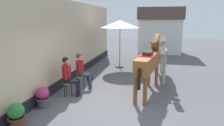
% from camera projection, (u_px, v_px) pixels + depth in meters
% --- Properties ---
extents(ground_plane, '(40.00, 40.00, 0.00)m').
position_uv_depth(ground_plane, '(129.00, 77.00, 9.16)').
color(ground_plane, '#56565B').
extents(pub_facade_wall, '(0.34, 14.00, 3.40)m').
position_uv_depth(pub_facade_wall, '(61.00, 47.00, 7.93)').
color(pub_facade_wall, '#CCB793').
rests_on(pub_facade_wall, ground_plane).
extents(distant_cottage, '(3.40, 2.60, 3.50)m').
position_uv_depth(distant_cottage, '(160.00, 30.00, 15.67)').
color(distant_cottage, silver).
rests_on(distant_cottage, ground_plane).
extents(seated_visitor_near, '(0.61, 0.48, 1.39)m').
position_uv_depth(seated_visitor_near, '(69.00, 74.00, 6.81)').
color(seated_visitor_near, gold).
rests_on(seated_visitor_near, ground_plane).
extents(seated_visitor_far, '(0.61, 0.49, 1.39)m').
position_uv_depth(seated_visitor_far, '(82.00, 69.00, 7.59)').
color(seated_visitor_far, gold).
rests_on(seated_visitor_far, ground_plane).
extents(saddled_horse_near, '(0.82, 2.97, 2.06)m').
position_uv_depth(saddled_horse_near, '(149.00, 62.00, 6.97)').
color(saddled_horse_near, brown).
rests_on(saddled_horse_near, ground_plane).
extents(saddled_horse_far, '(0.52, 3.00, 2.06)m').
position_uv_depth(saddled_horse_far, '(160.00, 53.00, 8.84)').
color(saddled_horse_far, '#B2A899').
rests_on(saddled_horse_far, ground_plane).
extents(flower_planter_near, '(0.43, 0.43, 0.64)m').
position_uv_depth(flower_planter_near, '(16.00, 115.00, 4.85)').
color(flower_planter_near, brown).
rests_on(flower_planter_near, ground_plane).
extents(flower_planter_far, '(0.43, 0.43, 0.64)m').
position_uv_depth(flower_planter_far, '(43.00, 96.00, 6.03)').
color(flower_planter_far, '#4C4C51').
rests_on(flower_planter_far, ground_plane).
extents(cafe_parasol, '(2.10, 2.10, 2.58)m').
position_uv_depth(cafe_parasol, '(120.00, 24.00, 10.53)').
color(cafe_parasol, black).
rests_on(cafe_parasol, ground_plane).
extents(satchel_bag, '(0.20, 0.30, 0.20)m').
position_uv_depth(satchel_bag, '(90.00, 78.00, 8.70)').
color(satchel_bag, black).
rests_on(satchel_bag, ground_plane).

